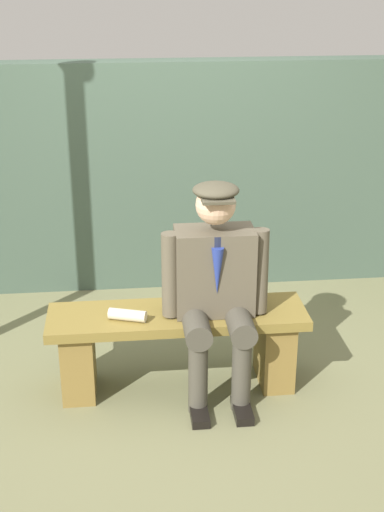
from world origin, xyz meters
The scene contains 5 objects.
ground_plane centered at (0.00, 0.00, 0.00)m, with size 30.00×30.00×0.00m, color #6A6947.
bench centered at (0.00, 0.00, 0.31)m, with size 1.50×0.41×0.49m.
seated_man centered at (-0.21, 0.06, 0.71)m, with size 0.61×0.58×1.27m.
rolled_magazine centered at (0.29, 0.07, 0.53)m, with size 0.07×0.07×0.21m, color beige.
stadium_wall centered at (0.00, -1.53, 0.86)m, with size 12.00×0.24×1.72m, color #3F5243.
Camera 1 is at (0.30, 3.70, 2.38)m, focal length 50.29 mm.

